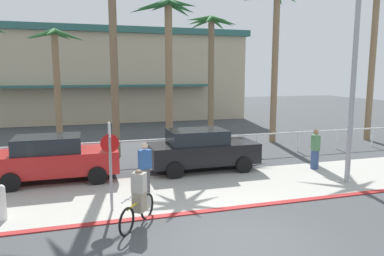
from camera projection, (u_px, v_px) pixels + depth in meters
ground_plane at (158, 154)px, 17.77m from camera, size 80.00×80.00×0.00m
sidewalk_strip at (192, 190)px, 12.28m from camera, size 44.00×4.00×0.02m
curb_paint at (212, 210)px, 10.39m from camera, size 44.00×0.24×0.03m
building_backdrop at (96, 75)px, 32.80m from camera, size 25.42×11.67×7.61m
rail_fence at (164, 143)px, 16.23m from camera, size 27.78×0.08×1.04m
stop_sign_bike_lane at (110, 154)px, 10.16m from camera, size 0.52×0.56×2.56m
bollard_0 at (2, 202)px, 9.63m from camera, size 0.20×0.20×1.00m
streetlight_curb at (359, 63)px, 12.28m from camera, size 0.24×2.54×7.50m
palm_tree_2 at (55, 59)px, 19.48m from camera, size 3.25×2.65×6.34m
palm_tree_4 at (168, 35)px, 17.35m from camera, size 3.37×3.41×7.46m
palm_tree_5 at (211, 43)px, 21.63m from camera, size 3.31×3.40×7.38m
palm_tree_6 at (275, 31)px, 20.06m from camera, size 3.13×2.92×8.57m
palm_tree_7 at (376, 21)px, 20.57m from camera, size 3.51×3.00×9.39m
car_red_1 at (54, 158)px, 13.16m from camera, size 4.40×2.02×1.69m
car_black_2 at (202, 149)px, 14.68m from camera, size 4.40×2.02×1.69m
cyclist_yellow_0 at (138, 199)px, 9.34m from camera, size 1.13×1.50×1.50m
pedestrian_0 at (315, 151)px, 14.86m from camera, size 0.40×0.46×1.67m
pedestrian_1 at (145, 169)px, 11.96m from camera, size 0.44×0.37×1.69m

